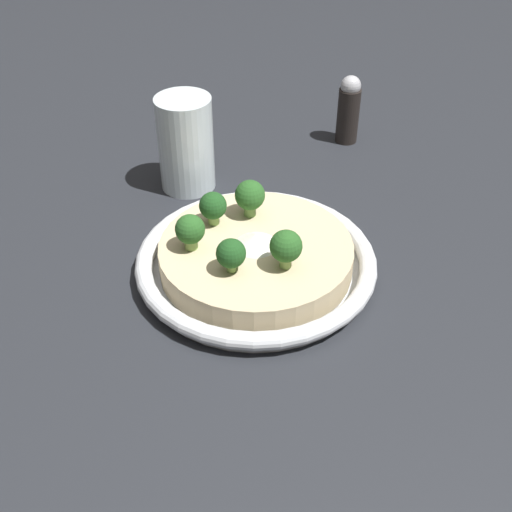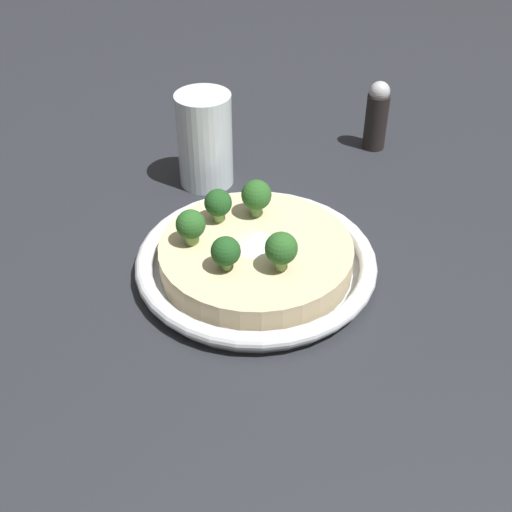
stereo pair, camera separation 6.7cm
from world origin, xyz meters
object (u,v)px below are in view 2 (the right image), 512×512
(broccoli_front, at_px, (256,196))
(broccoli_back_right, at_px, (191,225))
(broccoli_back_left, at_px, (281,249))
(drinking_glass, at_px, (205,140))
(risotto_bowl, at_px, (256,260))
(broccoli_back, at_px, (226,252))
(broccoli_front_right, at_px, (218,204))
(pepper_shaker, at_px, (375,115))

(broccoli_front, xyz_separation_m, broccoli_back_right, (0.03, 0.08, -0.00))
(broccoli_back_left, xyz_separation_m, drinking_glass, (0.19, -0.15, -0.00))
(broccoli_back_left, xyz_separation_m, broccoli_front, (0.07, -0.07, 0.00))
(risotto_bowl, bearing_deg, broccoli_back_right, 27.65)
(broccoli_back, height_order, broccoli_back_left, broccoli_back_left)
(broccoli_front_right, bearing_deg, drinking_glass, -49.75)
(broccoli_front, bearing_deg, broccoli_back, 103.27)
(drinking_glass, distance_m, pepper_shaker, 0.24)
(broccoli_back_left, xyz_separation_m, pepper_shaker, (0.04, -0.34, -0.01))
(risotto_bowl, xyz_separation_m, broccoli_back_left, (-0.04, 0.02, 0.04))
(broccoli_front, bearing_deg, broccoli_back_right, 68.19)
(risotto_bowl, distance_m, broccoli_back, 0.06)
(broccoli_front_right, distance_m, pepper_shaker, 0.31)
(broccoli_back, xyz_separation_m, broccoli_front, (0.02, -0.10, 0.00))
(broccoli_front, bearing_deg, broccoli_front_right, 45.49)
(broccoli_back, xyz_separation_m, broccoli_back_right, (0.05, -0.02, 0.00))
(risotto_bowl, distance_m, pepper_shaker, 0.32)
(broccoli_back, bearing_deg, broccoli_back_left, -149.04)
(broccoli_back, relative_size, broccoli_front, 0.86)
(risotto_bowl, relative_size, broccoli_back, 6.96)
(broccoli_back_left, height_order, pepper_shaker, pepper_shaker)
(pepper_shaker, bearing_deg, broccoli_back_right, 80.75)
(risotto_bowl, distance_m, drinking_glass, 0.20)
(drinking_glass, bearing_deg, broccoli_back_left, 142.46)
(risotto_bowl, xyz_separation_m, broccoli_front_right, (0.06, -0.02, 0.04))
(risotto_bowl, distance_m, broccoli_front, 0.07)
(risotto_bowl, bearing_deg, broccoli_front, -59.52)
(broccoli_front_right, height_order, drinking_glass, drinking_glass)
(drinking_glass, bearing_deg, pepper_shaker, -126.93)
(pepper_shaker, bearing_deg, broccoli_front_right, 79.62)
(broccoli_back_left, height_order, broccoli_front_right, broccoli_back_left)
(broccoli_back, distance_m, pepper_shaker, 0.37)
(broccoli_front_right, relative_size, pepper_shaker, 0.39)
(broccoli_front_right, distance_m, drinking_glass, 0.14)
(broccoli_back_left, bearing_deg, drinking_glass, -37.54)
(drinking_glass, bearing_deg, broccoli_back, 129.63)
(broccoli_back, bearing_deg, risotto_bowl, -96.24)
(risotto_bowl, bearing_deg, drinking_glass, -40.03)
(broccoli_front_right, xyz_separation_m, broccoli_front, (-0.03, -0.03, 0.00))
(broccoli_back, bearing_deg, broccoli_front, -76.73)
(broccoli_front, relative_size, drinking_glass, 0.36)
(broccoli_back_left, relative_size, drinking_glass, 0.35)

